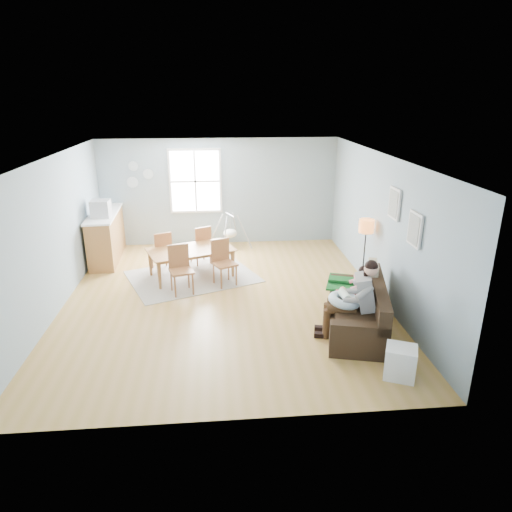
{
  "coord_description": "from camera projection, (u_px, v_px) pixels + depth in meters",
  "views": [
    {
      "loc": [
        -0.1,
        -8.05,
        3.75
      ],
      "look_at": [
        0.59,
        -0.42,
        1.0
      ],
      "focal_mm": 32.0,
      "sensor_mm": 36.0,
      "label": 1
    }
  ],
  "objects": [
    {
      "name": "monitor",
      "position": [
        100.0,
        209.0,
        10.14
      ],
      "size": [
        0.4,
        0.38,
        0.38
      ],
      "color": "#A7A7AC",
      "rests_on": "counter"
    },
    {
      "name": "infant",
      "position": [
        344.0,
        294.0,
        7.26
      ],
      "size": [
        0.14,
        0.37,
        0.14
      ],
      "color": "silver",
      "rests_on": "nursing_pillow"
    },
    {
      "name": "rug",
      "position": [
        193.0,
        276.0,
        9.85
      ],
      "size": [
        3.09,
        2.75,
        0.01
      ],
      "primitive_type": "cube",
      "rotation": [
        0.0,
        0.0,
        0.38
      ],
      "color": "gray",
      "rests_on": "room"
    },
    {
      "name": "chair_nw",
      "position": [
        162.0,
        249.0,
        10.02
      ],
      "size": [
        0.55,
        0.55,
        0.9
      ],
      "color": "brown",
      "rests_on": "rug"
    },
    {
      "name": "green_throw",
      "position": [
        354.0,
        284.0,
        8.17
      ],
      "size": [
        1.13,
        1.04,
        0.04
      ],
      "primitive_type": "cube",
      "rotation": [
        0.0,
        0.0,
        -0.34
      ],
      "color": "#145B23",
      "rests_on": "sofa"
    },
    {
      "name": "storage_cube",
      "position": [
        400.0,
        362.0,
        6.32
      ],
      "size": [
        0.53,
        0.5,
        0.46
      ],
      "color": "white",
      "rests_on": "room"
    },
    {
      "name": "beige_pillow",
      "position": [
        372.0,
        276.0,
        7.91
      ],
      "size": [
        0.26,
        0.52,
        0.5
      ],
      "primitive_type": "cube",
      "rotation": [
        0.0,
        0.0,
        -0.25
      ],
      "color": "tan",
      "rests_on": "sofa"
    },
    {
      "name": "wall_plates",
      "position": [
        138.0,
        175.0,
        11.29
      ],
      "size": [
        0.67,
        0.02,
        0.66
      ],
      "color": "#9CB0BB",
      "rests_on": "room"
    },
    {
      "name": "room",
      "position": [
        221.0,
        173.0,
        8.0
      ],
      "size": [
        8.4,
        9.4,
        3.9
      ],
      "color": "#AE853D"
    },
    {
      "name": "chair_se",
      "position": [
        223.0,
        259.0,
        9.34
      ],
      "size": [
        0.57,
        0.57,
        0.94
      ],
      "color": "brown",
      "rests_on": "rug"
    },
    {
      "name": "father",
      "position": [
        355.0,
        296.0,
        7.21
      ],
      "size": [
        1.0,
        0.58,
        1.34
      ],
      "color": "gray",
      "rests_on": "sofa"
    },
    {
      "name": "window",
      "position": [
        195.0,
        181.0,
        11.46
      ],
      "size": [
        1.32,
        0.08,
        1.62
      ],
      "color": "silver",
      "rests_on": "room"
    },
    {
      "name": "sofa",
      "position": [
        360.0,
        313.0,
        7.6
      ],
      "size": [
        1.34,
        2.18,
        0.82
      ],
      "color": "black",
      "rests_on": "room"
    },
    {
      "name": "dining_table",
      "position": [
        192.0,
        263.0,
        9.75
      ],
      "size": [
        1.99,
        1.53,
        0.62
      ],
      "primitive_type": "imported",
      "rotation": [
        0.0,
        0.0,
        0.35
      ],
      "color": "#9C6133",
      "rests_on": "rug"
    },
    {
      "name": "pictures",
      "position": [
        404.0,
        216.0,
        7.46
      ],
      "size": [
        0.05,
        1.34,
        0.74
      ],
      "color": "silver",
      "rests_on": "room"
    },
    {
      "name": "chair_sw",
      "position": [
        180.0,
        266.0,
        8.95
      ],
      "size": [
        0.54,
        0.54,
        0.96
      ],
      "color": "brown",
      "rests_on": "rug"
    },
    {
      "name": "baby_swing",
      "position": [
        230.0,
        233.0,
        11.62
      ],
      "size": [
        1.11,
        1.12,
        0.86
      ],
      "color": "#A7A7AC",
      "rests_on": "room"
    },
    {
      "name": "counter",
      "position": [
        106.0,
        236.0,
        10.74
      ],
      "size": [
        0.69,
        2.05,
        1.13
      ],
      "color": "#9C6133",
      "rests_on": "room"
    },
    {
      "name": "floor_lamp",
      "position": [
        366.0,
        232.0,
        8.88
      ],
      "size": [
        0.29,
        0.29,
        1.44
      ],
      "color": "black",
      "rests_on": "room"
    },
    {
      "name": "toddler",
      "position": [
        356.0,
        285.0,
        7.66
      ],
      "size": [
        0.57,
        0.35,
        0.86
      ],
      "color": "white",
      "rests_on": "sofa"
    },
    {
      "name": "nursing_pillow",
      "position": [
        344.0,
        300.0,
        7.26
      ],
      "size": [
        0.65,
        0.64,
        0.21
      ],
      "primitive_type": "torus",
      "rotation": [
        0.0,
        0.14,
        -0.27
      ],
      "color": "silver",
      "rests_on": "father"
    },
    {
      "name": "chair_ne",
      "position": [
        202.0,
        243.0,
        10.41
      ],
      "size": [
        0.56,
        0.56,
        0.91
      ],
      "color": "brown",
      "rests_on": "rug"
    }
  ]
}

